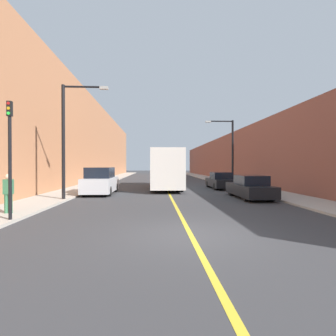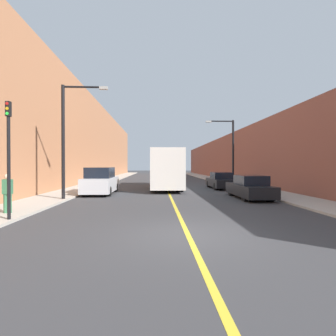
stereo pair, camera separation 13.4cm
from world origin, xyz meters
name	(u,v)px [view 1 (the left image)]	position (x,y,z in m)	size (l,w,h in m)	color
ground_plane	(191,235)	(0.00, 0.00, 0.00)	(200.00, 200.00, 0.00)	#38383A
sidewalk_left	(109,180)	(-7.57, 30.00, 0.06)	(2.76, 72.00, 0.11)	#B2AA9E
sidewalk_right	(214,179)	(7.57, 30.00, 0.06)	(2.76, 72.00, 0.11)	#B2AA9E
building_row_left	(85,142)	(-10.95, 30.00, 5.45)	(4.00, 72.00, 10.89)	#B2724C
building_row_right	(236,158)	(10.95, 30.00, 3.19)	(4.00, 72.00, 6.39)	brown
road_center_line	(162,180)	(0.00, 30.00, 0.00)	(0.16, 72.00, 0.01)	gold
bus	(165,169)	(-0.11, 15.98, 1.82)	(2.57, 10.25, 3.41)	silver
parked_suv_left	(101,182)	(-5.01, 11.50, 0.90)	(1.94, 4.76, 1.96)	silver
car_right_near	(250,188)	(5.01, 8.53, 0.67)	(1.80, 4.75, 1.47)	black
car_right_mid	(220,181)	(4.90, 15.55, 0.67)	(1.84, 4.74, 1.49)	black
street_lamp_left	(68,133)	(-6.22, 7.99, 4.03)	(2.75, 0.24, 6.76)	black
street_lamp_right	(230,148)	(6.21, 17.14, 3.82)	(2.75, 0.24, 6.36)	black
traffic_light	(10,155)	(-6.39, 2.03, 2.47)	(0.16, 0.18, 4.34)	black
pedestrian	(8,193)	(-7.17, 3.36, 0.96)	(0.36, 0.23, 1.64)	#336B47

